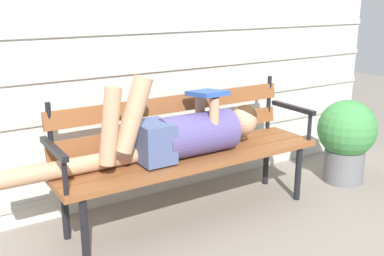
% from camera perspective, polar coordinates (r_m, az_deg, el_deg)
% --- Properties ---
extents(ground_plane, '(12.00, 12.00, 0.00)m').
position_cam_1_polar(ground_plane, '(3.04, 0.92, -11.68)').
color(ground_plane, gray).
extents(house_siding, '(4.24, 0.08, 2.40)m').
position_cam_1_polar(house_siding, '(3.21, -4.89, 12.12)').
color(house_siding, beige).
rests_on(house_siding, ground).
extents(park_bench, '(1.80, 0.46, 0.85)m').
position_cam_1_polar(park_bench, '(2.98, -0.69, -2.24)').
color(park_bench, brown).
rests_on(park_bench, ground).
extents(reclining_person, '(1.70, 0.27, 0.56)m').
position_cam_1_polar(reclining_person, '(2.84, -1.69, -0.68)').
color(reclining_person, '#514784').
extents(potted_plant, '(0.45, 0.45, 0.66)m').
position_cam_1_polar(potted_plant, '(3.76, 18.71, -1.05)').
color(potted_plant, slate).
rests_on(potted_plant, ground).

